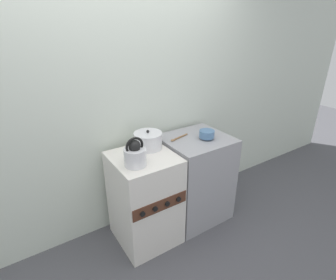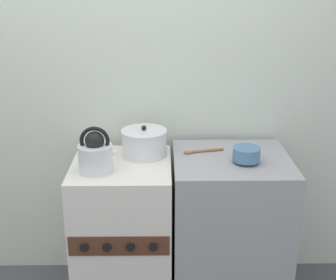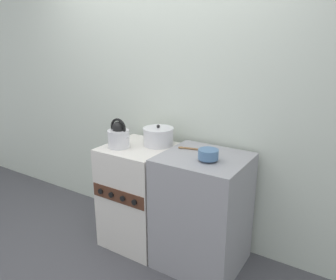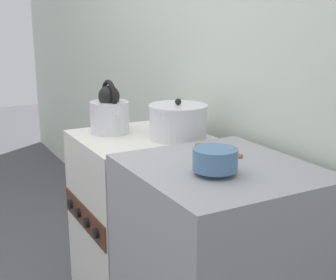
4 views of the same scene
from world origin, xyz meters
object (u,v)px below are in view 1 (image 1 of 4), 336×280
stove (145,199)px  cooking_pot (148,140)px  kettle (135,154)px  enamel_bowl (207,134)px

stove → cooking_pot: cooking_pot is taller
stove → cooking_pot: size_ratio=3.46×
stove → kettle: size_ratio=3.64×
stove → kettle: bearing=-140.2°
stove → kettle: kettle is taller
stove → cooking_pot: (0.12, 0.12, 0.52)m
enamel_bowl → stove: bearing=175.5°
cooking_pot → kettle: bearing=-137.2°
stove → cooking_pot: 0.55m
cooking_pot → enamel_bowl: bearing=-17.8°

